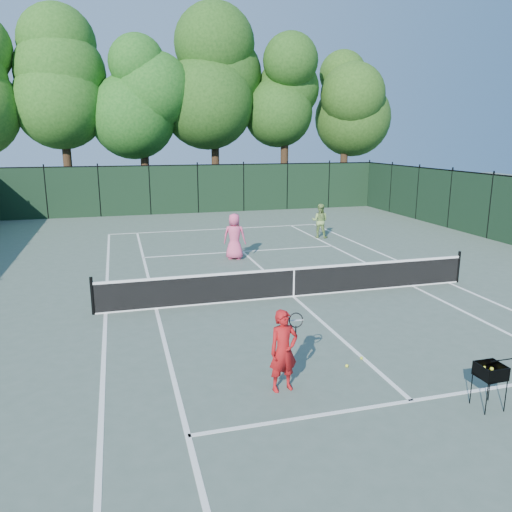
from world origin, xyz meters
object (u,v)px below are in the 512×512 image
object	(u,v)px
loose_ball_midcourt	(362,358)
player_pink	(234,236)
ball_hopper	(491,371)
loose_ball_near_cart	(347,366)
coach	(284,351)
player_green	(320,221)

from	to	relation	value
loose_ball_midcourt	player_pink	bearing A→B (deg)	93.26
ball_hopper	loose_ball_near_cart	world-z (taller)	ball_hopper
coach	loose_ball_near_cart	xyz separation A→B (m)	(1.60, 0.53, -0.77)
coach	ball_hopper	world-z (taller)	coach
coach	loose_ball_near_cart	world-z (taller)	coach
ball_hopper	loose_ball_midcourt	size ratio (longest dim) A/B	12.29
coach	player_pink	bearing A→B (deg)	73.26
player_green	loose_ball_midcourt	world-z (taller)	player_green
ball_hopper	loose_ball_near_cart	xyz separation A→B (m)	(-1.71, 2.14, -0.67)
player_pink	loose_ball_near_cart	size ratio (longest dim) A/B	26.89
ball_hopper	coach	bearing A→B (deg)	150.78
coach	player_green	distance (m)	15.13
player_pink	loose_ball_midcourt	size ratio (longest dim) A/B	26.89
player_green	loose_ball_near_cart	world-z (taller)	player_green
loose_ball_near_cart	loose_ball_midcourt	bearing A→B (deg)	28.85
coach	loose_ball_midcourt	distance (m)	2.35
player_green	loose_ball_midcourt	xyz separation A→B (m)	(-4.39, -12.89, -0.78)
loose_ball_near_cart	loose_ball_midcourt	xyz separation A→B (m)	(0.48, 0.26, 0.00)
player_green	coach	bearing A→B (deg)	96.06
player_pink	ball_hopper	bearing A→B (deg)	119.95
player_green	loose_ball_near_cart	xyz separation A→B (m)	(-4.86, -13.15, -0.78)
ball_hopper	loose_ball_midcourt	world-z (taller)	ball_hopper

